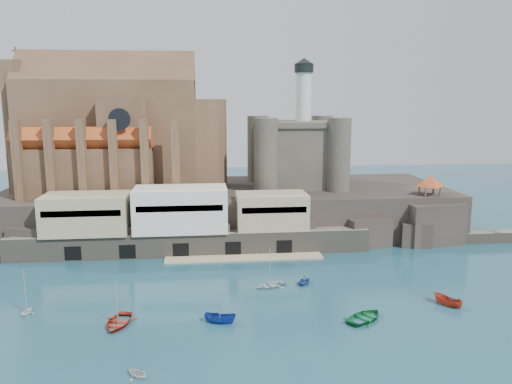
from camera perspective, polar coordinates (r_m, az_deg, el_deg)
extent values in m
plane|color=#184252|center=(79.10, -1.76, -11.65)|extent=(300.00, 300.00, 0.00)
cube|color=black|center=(115.90, -3.24, -1.90)|extent=(100.00, 34.00, 10.00)
cube|color=black|center=(105.44, -23.94, -5.17)|extent=(9.00, 5.00, 6.00)
cube|color=black|center=(101.62, -15.30, -5.20)|extent=(9.00, 5.00, 6.00)
cube|color=black|center=(100.24, -5.63, -5.08)|extent=(9.00, 5.00, 6.00)
cube|color=black|center=(101.72, 4.02, -4.83)|extent=(9.00, 5.00, 6.00)
cube|color=black|center=(105.62, 12.63, -4.48)|extent=(9.00, 5.00, 6.00)
cube|color=#6C6456|center=(99.52, -7.36, -5.68)|extent=(70.00, 6.00, 4.50)
cube|color=tan|center=(96.07, -1.36, -7.50)|extent=(30.00, 4.00, 0.40)
cube|color=black|center=(99.99, -20.17, -6.57)|extent=(3.00, 0.40, 2.60)
cube|color=black|center=(97.99, -14.46, -6.59)|extent=(3.00, 0.40, 2.60)
cube|color=black|center=(97.00, -8.57, -6.55)|extent=(3.00, 0.40, 2.60)
cube|color=black|center=(97.03, -2.63, -6.43)|extent=(3.00, 0.40, 2.60)
cube|color=black|center=(98.08, 3.25, -6.25)|extent=(3.00, 0.40, 2.60)
cube|color=tan|center=(101.54, -18.79, -2.35)|extent=(16.00, 9.00, 7.50)
cube|color=silver|center=(98.97, -8.59, -1.92)|extent=(18.00, 9.00, 8.50)
cube|color=tan|center=(99.91, 1.80, -2.13)|extent=(14.00, 8.00, 7.00)
cube|color=#523926|center=(117.21, -16.26, 6.24)|extent=(38.00, 14.00, 24.00)
cube|color=#523926|center=(117.03, -16.56, 12.10)|extent=(38.00, 13.01, 13.01)
cylinder|color=#523926|center=(115.53, -6.85, 5.53)|extent=(14.00, 14.00, 20.00)
cube|color=#523926|center=(116.72, -14.27, 5.33)|extent=(10.00, 20.00, 20.00)
cube|color=#523926|center=(109.46, -18.99, 2.13)|extent=(28.00, 5.00, 10.00)
cube|color=#523926|center=(127.89, -17.12, 3.36)|extent=(28.00, 5.00, 10.00)
cube|color=#A9431D|center=(108.76, -19.20, 5.57)|extent=(28.00, 5.66, 5.66)
cube|color=#A9431D|center=(127.29, -17.28, 6.31)|extent=(28.00, 5.66, 5.66)
cube|color=#523926|center=(121.90, -25.18, 6.76)|extent=(4.00, 10.00, 28.00)
cylinder|color=black|center=(104.47, -15.35, 8.02)|extent=(4.40, 0.30, 4.40)
cube|color=#523926|center=(109.61, -25.57, 3.27)|extent=(1.60, 2.20, 16.00)
cube|color=#523926|center=(107.69, -22.45, 3.39)|extent=(1.60, 2.20, 16.00)
cube|color=#523926|center=(106.10, -19.24, 3.50)|extent=(1.60, 2.20, 16.00)
cube|color=#523926|center=(104.85, -15.93, 3.61)|extent=(1.60, 2.20, 16.00)
cube|color=#523926|center=(103.96, -12.56, 3.71)|extent=(1.60, 2.20, 16.00)
cube|color=#523926|center=(103.43, -9.14, 3.79)|extent=(1.60, 2.20, 16.00)
cube|color=#403C33|center=(116.77, 4.56, 4.14)|extent=(16.00, 16.00, 14.00)
cube|color=#403C33|center=(116.20, 4.61, 7.77)|extent=(17.00, 17.00, 1.20)
cylinder|color=#403C33|center=(107.58, 1.14, 4.17)|extent=(5.20, 5.20, 16.00)
cylinder|color=#403C33|center=(110.70, 9.41, 4.21)|extent=(5.20, 5.20, 16.00)
cylinder|color=#403C33|center=(123.38, 0.22, 4.98)|extent=(5.20, 5.20, 16.00)
cylinder|color=#403C33|center=(126.11, 7.49, 5.01)|extent=(5.20, 5.20, 16.00)
cylinder|color=silver|center=(118.42, 5.44, 10.52)|extent=(3.60, 3.60, 12.00)
cylinder|color=black|center=(118.64, 5.50, 13.90)|extent=(4.40, 4.40, 2.00)
cone|color=black|center=(118.75, 5.52, 14.67)|extent=(4.60, 4.60, 1.40)
cube|color=black|center=(112.70, 19.03, -3.16)|extent=(12.00, 10.00, 8.70)
cube|color=black|center=(108.87, 17.71, -4.56)|extent=(6.00, 5.00, 5.00)
cube|color=black|center=(116.92, 20.80, -3.48)|extent=(5.00, 4.00, 6.00)
cube|color=#523926|center=(111.78, 19.16, -0.92)|extent=(4.20, 4.20, 0.30)
cylinder|color=#523926|center=(109.42, 18.80, -0.36)|extent=(0.36, 0.36, 3.20)
cylinder|color=#523926|center=(110.79, 20.30, -0.32)|extent=(0.36, 0.36, 3.20)
cylinder|color=#523926|center=(112.28, 18.12, -0.05)|extent=(0.36, 0.36, 3.20)
cylinder|color=#523926|center=(113.62, 19.60, -0.02)|extent=(0.36, 0.36, 3.20)
pyramid|color=#A9431D|center=(111.08, 19.29, 1.18)|extent=(6.40, 6.40, 2.20)
imported|color=#A62513|center=(71.91, -15.47, -14.39)|extent=(4.69, 2.13, 6.33)
imported|color=silver|center=(59.63, -13.41, -19.79)|extent=(2.80, 2.87, 2.88)
imported|color=navy|center=(70.15, -4.13, -14.68)|extent=(2.16, 2.13, 4.49)
imported|color=#106F2E|center=(72.46, 12.35, -14.05)|extent=(3.85, 4.54, 6.51)
imported|color=white|center=(79.58, -24.70, -12.51)|extent=(2.53, 1.80, 2.69)
imported|color=#A7321A|center=(80.41, 21.02, -12.00)|extent=(2.41, 2.42, 4.56)
imported|color=silver|center=(82.29, 1.60, -10.75)|extent=(2.42, 3.83, 5.18)
imported|color=#234889|center=(83.60, 5.49, -10.45)|extent=(3.39, 3.34, 3.43)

